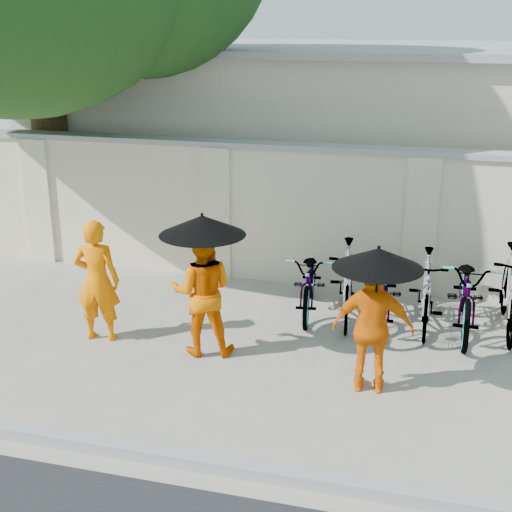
# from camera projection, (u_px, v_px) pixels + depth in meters

# --- Properties ---
(ground) EXTENTS (80.00, 80.00, 0.00)m
(ground) POSITION_uv_depth(u_px,v_px,m) (218.00, 375.00, 7.98)
(ground) COLOR #A8A18F
(kerb) EXTENTS (40.00, 0.16, 0.12)m
(kerb) POSITION_uv_depth(u_px,v_px,m) (160.00, 455.00, 6.40)
(kerb) COLOR gray
(kerb) RESTS_ON ground
(compound_wall) EXTENTS (20.00, 0.30, 2.00)m
(compound_wall) POSITION_uv_depth(u_px,v_px,m) (351.00, 220.00, 10.34)
(compound_wall) COLOR beige
(compound_wall) RESTS_ON ground
(building_behind) EXTENTS (14.00, 6.00, 3.20)m
(building_behind) POSITION_uv_depth(u_px,v_px,m) (433.00, 141.00, 13.38)
(building_behind) COLOR beige
(building_behind) RESTS_ON ground
(monk_left) EXTENTS (0.60, 0.44, 1.53)m
(monk_left) POSITION_uv_depth(u_px,v_px,m) (97.00, 281.00, 8.65)
(monk_left) COLOR #FF7700
(monk_left) RESTS_ON ground
(monk_center) EXTENTS (0.86, 0.74, 1.54)m
(monk_center) POSITION_uv_depth(u_px,v_px,m) (202.00, 292.00, 8.29)
(monk_center) COLOR #EB6400
(monk_center) RESTS_ON ground
(parasol_center) EXTENTS (0.98, 0.98, 0.84)m
(parasol_center) POSITION_uv_depth(u_px,v_px,m) (202.00, 225.00, 7.94)
(parasol_center) COLOR black
(parasol_center) RESTS_ON ground
(monk_right) EXTENTS (0.87, 0.41, 1.44)m
(monk_right) POSITION_uv_depth(u_px,v_px,m) (373.00, 328.00, 7.43)
(monk_right) COLOR orange
(monk_right) RESTS_ON ground
(parasol_right) EXTENTS (0.92, 0.92, 0.81)m
(parasol_right) POSITION_uv_depth(u_px,v_px,m) (378.00, 258.00, 7.10)
(parasol_right) COLOR black
(parasol_right) RESTS_ON ground
(bike_0) EXTENTS (0.81, 1.77, 0.90)m
(bike_0) POSITION_uv_depth(u_px,v_px,m) (310.00, 281.00, 9.53)
(bike_0) COLOR gray
(bike_0) RESTS_ON ground
(bike_1) EXTENTS (0.71, 1.76, 1.03)m
(bike_1) POSITION_uv_depth(u_px,v_px,m) (347.00, 282.00, 9.31)
(bike_1) COLOR gray
(bike_1) RESTS_ON ground
(bike_2) EXTENTS (0.74, 1.86, 0.96)m
(bike_2) POSITION_uv_depth(u_px,v_px,m) (386.00, 290.00, 9.14)
(bike_2) COLOR gray
(bike_2) RESTS_ON ground
(bike_3) EXTENTS (0.52, 1.66, 0.99)m
(bike_3) POSITION_uv_depth(u_px,v_px,m) (426.00, 291.00, 9.06)
(bike_3) COLOR gray
(bike_3) RESTS_ON ground
(bike_4) EXTENTS (0.69, 1.95, 1.02)m
(bike_4) POSITION_uv_depth(u_px,v_px,m) (468.00, 293.00, 8.95)
(bike_4) COLOR gray
(bike_4) RESTS_ON ground
(bike_5) EXTENTS (0.52, 1.80, 1.08)m
(bike_5) POSITION_uv_depth(u_px,v_px,m) (510.00, 291.00, 8.94)
(bike_5) COLOR gray
(bike_5) RESTS_ON ground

